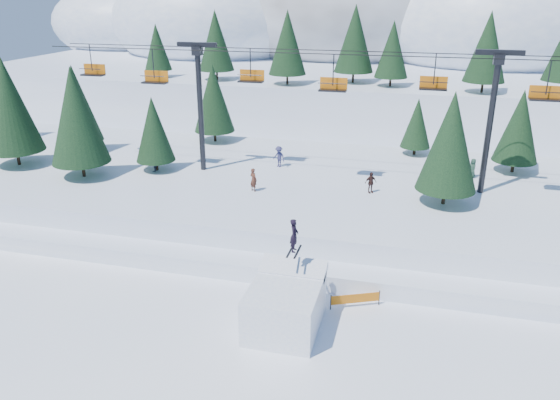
% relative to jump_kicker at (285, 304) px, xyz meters
% --- Properties ---
extents(ground, '(160.00, 160.00, 0.00)m').
position_rel_jump_kicker_xyz_m(ground, '(-2.22, -1.21, -1.33)').
color(ground, white).
rests_on(ground, ground).
extents(mid_shelf, '(70.00, 22.00, 2.50)m').
position_rel_jump_kicker_xyz_m(mid_shelf, '(-2.22, 16.79, -0.08)').
color(mid_shelf, white).
rests_on(mid_shelf, ground).
extents(berm, '(70.00, 6.00, 1.10)m').
position_rel_jump_kicker_xyz_m(berm, '(-2.22, 6.79, -0.78)').
color(berm, white).
rests_on(berm, ground).
extents(mountain_ridge, '(119.00, 60.00, 26.46)m').
position_rel_jump_kicker_xyz_m(mountain_ridge, '(-7.30, 72.16, 8.31)').
color(mountain_ridge, white).
rests_on(mountain_ridge, ground).
extents(jump_kicker, '(3.59, 4.89, 5.54)m').
position_rel_jump_kicker_xyz_m(jump_kicker, '(0.00, 0.00, 0.00)').
color(jump_kicker, white).
rests_on(jump_kicker, ground).
extents(chairlift, '(46.00, 3.21, 10.28)m').
position_rel_jump_kicker_xyz_m(chairlift, '(-1.24, 16.84, 7.99)').
color(chairlift, black).
rests_on(chairlift, mid_shelf).
extents(conifer_stand, '(63.16, 17.05, 9.09)m').
position_rel_jump_kicker_xyz_m(conifer_stand, '(-3.29, 17.42, 5.61)').
color(conifer_stand, black).
rests_on(conifer_stand, mid_shelf).
extents(distant_skiers, '(26.14, 8.13, 1.79)m').
position_rel_jump_kicker_xyz_m(distant_skiers, '(-3.67, 17.01, 2.01)').
color(distant_skiers, '#37201C').
rests_on(distant_skiers, mid_shelf).
extents(banner_near, '(2.62, 1.20, 0.90)m').
position_rel_jump_kicker_xyz_m(banner_near, '(3.33, 2.76, -0.79)').
color(banner_near, black).
rests_on(banner_near, ground).
extents(banner_far, '(2.83, 0.44, 0.90)m').
position_rel_jump_kicker_xyz_m(banner_far, '(5.73, 4.08, -0.79)').
color(banner_far, black).
rests_on(banner_far, ground).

